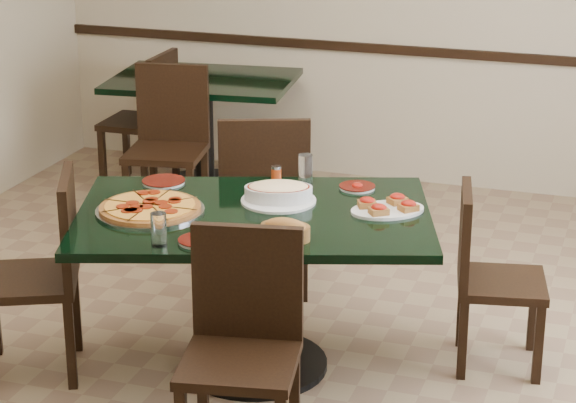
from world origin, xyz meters
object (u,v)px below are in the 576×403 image
(back_chair_left, at_px, (149,113))
(bread_basket, at_px, (285,230))
(chair_right, at_px, (485,269))
(pepperoni_pizza, at_px, (150,208))
(back_table, at_px, (203,111))
(chair_left, at_px, (46,264))
(lasagna_casserole, at_px, (278,192))
(main_table, at_px, (254,251))
(back_chair_near, at_px, (169,136))
(chair_near, at_px, (243,335))
(chair_far, at_px, (264,194))
(bruschetta_platter, at_px, (388,207))

(back_chair_left, bearing_deg, bread_basket, 35.00)
(chair_right, distance_m, pepperoni_pizza, 1.51)
(back_table, relative_size, chair_left, 1.37)
(back_table, distance_m, chair_left, 2.64)
(chair_left, xyz_separation_m, lasagna_casserole, (0.92, 0.48, 0.28))
(main_table, relative_size, pepperoni_pizza, 3.71)
(back_chair_near, relative_size, bread_basket, 4.58)
(lasagna_casserole, bearing_deg, back_chair_left, 109.83)
(chair_near, xyz_separation_m, bread_basket, (0.02, 0.43, 0.27))
(back_table, relative_size, lasagna_casserole, 3.59)
(chair_near, height_order, back_chair_near, back_chair_near)
(chair_far, height_order, chair_near, chair_far)
(chair_near, bearing_deg, back_chair_left, 110.66)
(lasagna_casserole, bearing_deg, chair_near, -98.29)
(chair_far, xyz_separation_m, pepperoni_pizza, (-0.19, -0.93, 0.22))
(main_table, relative_size, chair_near, 1.91)
(chair_far, distance_m, back_chair_left, 1.93)
(back_chair_left, height_order, lasagna_casserole, back_chair_left)
(back_chair_left, bearing_deg, chair_right, 52.98)
(bruschetta_platter, bearing_deg, bread_basket, -160.83)
(back_table, height_order, chair_near, chair_near)
(chair_left, xyz_separation_m, pepperoni_pizza, (0.43, 0.18, 0.25))
(back_table, distance_m, chair_right, 2.90)
(chair_far, bearing_deg, bruschetta_platter, 122.18)
(lasagna_casserole, xyz_separation_m, bread_basket, (0.18, -0.42, -0.01))
(chair_left, bearing_deg, pepperoni_pizza, 87.18)
(chair_left, xyz_separation_m, back_chair_left, (-0.69, 2.52, -0.01))
(chair_near, height_order, chair_left, chair_near)
(main_table, height_order, chair_left, chair_left)
(chair_left, height_order, lasagna_casserole, chair_left)
(chair_far, height_order, bruschetta_platter, chair_far)
(bruschetta_platter, bearing_deg, lasagna_casserole, 147.56)
(back_table, distance_m, lasagna_casserole, 2.50)
(chair_right, bearing_deg, chair_left, 99.50)
(pepperoni_pizza, bearing_deg, lasagna_casserole, 31.51)
(main_table, distance_m, back_chair_near, 2.02)
(back_chair_left, relative_size, pepperoni_pizza, 1.92)
(chair_near, height_order, chair_right, chair_near)
(main_table, bearing_deg, chair_left, -177.68)
(back_table, height_order, back_chair_left, back_chair_left)
(back_table, relative_size, back_chair_left, 1.38)
(back_chair_left, height_order, bread_basket, back_chair_left)
(main_table, height_order, bruschetta_platter, bruschetta_platter)
(chair_far, relative_size, chair_left, 1.06)
(back_table, height_order, bread_basket, bread_basket)
(chair_right, height_order, back_chair_near, back_chair_near)
(chair_left, xyz_separation_m, bread_basket, (1.09, 0.05, 0.27))
(pepperoni_pizza, relative_size, bruschetta_platter, 1.18)
(back_chair_left, xyz_separation_m, bruschetta_platter, (2.10, -2.01, 0.26))
(main_table, height_order, chair_right, chair_right)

